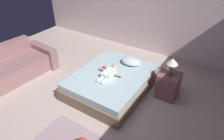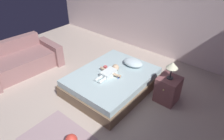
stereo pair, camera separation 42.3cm
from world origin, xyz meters
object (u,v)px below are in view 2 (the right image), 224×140
Objects in this scene: toy_ball at (71,140)px; baby at (110,72)px; lamp at (172,66)px; bed at (112,81)px; pillow at (133,63)px; toothbrush at (120,77)px; toy_block at (105,67)px; couch at (20,61)px; nightstand at (168,89)px.

baby is at bearing 107.14° from toy_ball.
bed is at bearing -159.17° from lamp.
pillow reaches higher than toothbrush.
lamp is at bearing 14.68° from toy_block.
toy_ball is (2.70, -0.68, -0.16)m from couch.
baby is 1.29m from lamp.
bed is 1.35m from lamp.
bed is 0.35m from toy_block.
bed is 13.37× the size of toothbrush.
couch is 2.79m from toy_ball.
couch reaches higher than toothbrush.
baby is (-0.02, -0.05, 0.26)m from bed.
couch is at bearing -148.68° from pillow.
pillow reaches higher than bed.
toy_ball is at bearing -72.86° from baby.
bed is at bearing 105.90° from toy_ball.
couch is 5.15× the size of lamp.
lamp is 1.81× the size of toy_ball.
bed is at bearing -14.95° from toy_block.
couch is 2.23m from toy_block.
baby is 1.21× the size of nightstand.
toy_block is at bearing -165.32° from lamp.
nightstand reaches higher than baby.
baby reaches higher than toothbrush.
baby is 1.62m from toy_ball.
couch is at bearing -159.56° from baby.
bed is 9.44× the size of toy_ball.
bed is 1.62m from toy_ball.
pillow is 2.19m from toy_ball.
toy_ball is at bearing -82.04° from pillow.
baby is 0.23m from toothbrush.
baby is (-0.17, -0.63, -0.01)m from pillow.
lamp reaches higher than baby.
bed is 0.26m from baby.
toothbrush is 1.01m from nightstand.
pillow is 6.40× the size of toy_block.
bed is at bearing 21.38° from couch.
toy_block is (-1.36, -0.36, -0.41)m from lamp.
bed is 5.21× the size of lamp.
pillow reaches higher than toy_ball.
toy_ball is (0.25, -1.57, -0.29)m from toothbrush.
nightstand is (1.11, 0.42, 0.08)m from bed.
lamp reaches higher than couch.
toy_block reaches higher than toy_ball.
toy_ball is (-0.67, -1.98, -0.73)m from lamp.
pillow reaches higher than toy_block.
lamp is (0.00, 0.00, 0.56)m from nightstand.
couch is (-2.26, -0.88, 0.07)m from bed.
toothbrush reaches higher than bed.
nightstand is 2.10m from toy_ball.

